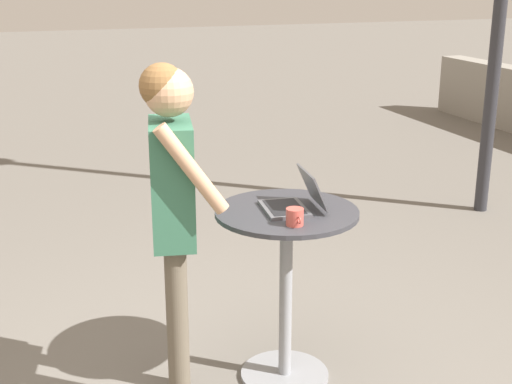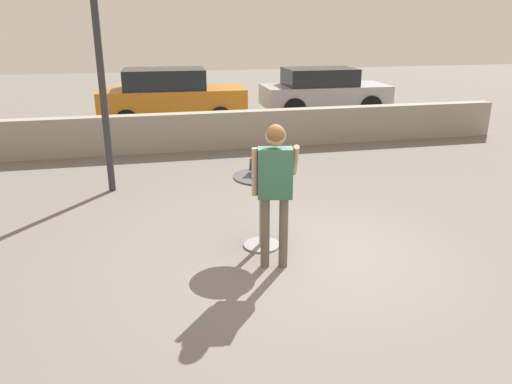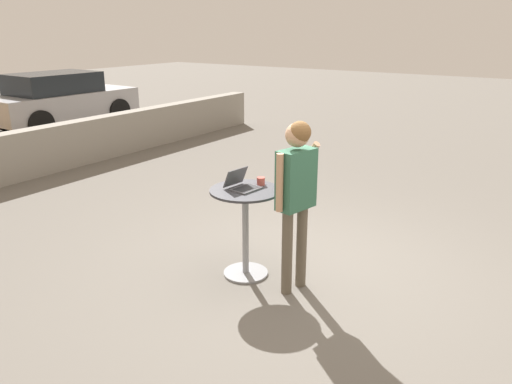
{
  "view_description": "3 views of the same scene",
  "coord_description": "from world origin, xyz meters",
  "px_view_note": "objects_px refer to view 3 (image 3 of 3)",
  "views": [
    {
      "loc": [
        2.83,
        -0.82,
        2.2
      ],
      "look_at": [
        -0.25,
        0.28,
        1.17
      ],
      "focal_mm": 50.0,
      "sensor_mm": 36.0,
      "label": 1
    },
    {
      "loc": [
        -1.87,
        -5.45,
        2.9
      ],
      "look_at": [
        -0.57,
        0.29,
        0.86
      ],
      "focal_mm": 35.0,
      "sensor_mm": 36.0,
      "label": 2
    },
    {
      "loc": [
        -4.51,
        -2.39,
        2.63
      ],
      "look_at": [
        -0.68,
        0.21,
        1.09
      ],
      "focal_mm": 35.0,
      "sensor_mm": 36.0,
      "label": 3
    }
  ],
  "objects_px": {
    "laptop": "(242,184)",
    "coffee_mug": "(261,181)",
    "standing_person": "(296,185)",
    "cafe_table": "(245,219)",
    "parked_car_near_street": "(60,99)"
  },
  "relations": [
    {
      "from": "laptop",
      "to": "coffee_mug",
      "type": "xyz_separation_m",
      "value": [
        0.22,
        -0.09,
        -0.0
      ]
    },
    {
      "from": "standing_person",
      "to": "parked_car_near_street",
      "type": "height_order",
      "value": "standing_person"
    },
    {
      "from": "parked_car_near_street",
      "to": "laptop",
      "type": "bearing_deg",
      "value": -114.66
    },
    {
      "from": "laptop",
      "to": "parked_car_near_street",
      "type": "bearing_deg",
      "value": 65.34
    },
    {
      "from": "standing_person",
      "to": "cafe_table",
      "type": "bearing_deg",
      "value": 90.84
    },
    {
      "from": "laptop",
      "to": "coffee_mug",
      "type": "height_order",
      "value": "laptop"
    },
    {
      "from": "cafe_table",
      "to": "laptop",
      "type": "bearing_deg",
      "value": 81.12
    },
    {
      "from": "cafe_table",
      "to": "laptop",
      "type": "distance_m",
      "value": 0.39
    },
    {
      "from": "coffee_mug",
      "to": "parked_car_near_street",
      "type": "height_order",
      "value": "parked_car_near_street"
    },
    {
      "from": "cafe_table",
      "to": "parked_car_near_street",
      "type": "distance_m",
      "value": 9.99
    },
    {
      "from": "laptop",
      "to": "coffee_mug",
      "type": "bearing_deg",
      "value": -22.14
    },
    {
      "from": "coffee_mug",
      "to": "laptop",
      "type": "bearing_deg",
      "value": 157.86
    },
    {
      "from": "laptop",
      "to": "cafe_table",
      "type": "bearing_deg",
      "value": -98.88
    },
    {
      "from": "parked_car_near_street",
      "to": "cafe_table",
      "type": "bearing_deg",
      "value": -114.6
    },
    {
      "from": "cafe_table",
      "to": "parked_car_near_street",
      "type": "height_order",
      "value": "parked_car_near_street"
    }
  ]
}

